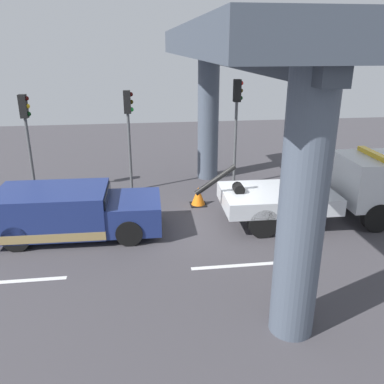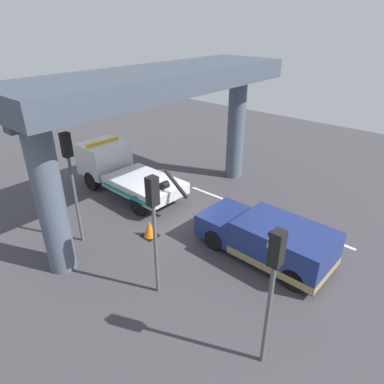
{
  "view_description": "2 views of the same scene",
  "coord_description": "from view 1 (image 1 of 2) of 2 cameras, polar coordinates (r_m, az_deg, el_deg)",
  "views": [
    {
      "loc": [
        -2.57,
        -12.38,
        5.91
      ],
      "look_at": [
        -1.02,
        -0.81,
        1.6
      ],
      "focal_mm": 37.35,
      "sensor_mm": 36.0,
      "label": 1
    },
    {
      "loc": [
        -9.6,
        9.9,
        8.18
      ],
      "look_at": [
        -0.61,
        -0.44,
        1.22
      ],
      "focal_mm": 31.84,
      "sensor_mm": 36.0,
      "label": 2
    }
  ],
  "objects": [
    {
      "name": "towed_van_green",
      "position": [
        13.6,
        -16.75,
        -2.81
      ],
      "size": [
        5.24,
        2.32,
        1.58
      ],
      "color": "navy",
      "rests_on": "ground"
    },
    {
      "name": "traffic_light_near",
      "position": [
        17.26,
        -22.58,
        9.06
      ],
      "size": [
        0.39,
        0.32,
        4.12
      ],
      "color": "#515456",
      "rests_on": "ground"
    },
    {
      "name": "overpass_structure",
      "position": [
        12.78,
        6.87,
        17.76
      ],
      "size": [
        3.6,
        12.92,
        6.46
      ],
      "color": "#4C5666",
      "rests_on": "ground"
    },
    {
      "name": "traffic_light_mid",
      "position": [
        17.13,
        6.42,
        11.5
      ],
      "size": [
        0.39,
        0.32,
        4.6
      ],
      "color": "#515456",
      "rests_on": "ground"
    },
    {
      "name": "tow_truck_white",
      "position": [
        14.77,
        19.28,
        0.5
      ],
      "size": [
        7.28,
        2.54,
        2.46
      ],
      "color": "silver",
      "rests_on": "ground"
    },
    {
      "name": "traffic_cone_orange",
      "position": [
        15.59,
        0.9,
        -0.63
      ],
      "size": [
        0.62,
        0.62,
        0.74
      ],
      "color": "orange",
      "rests_on": "ground"
    },
    {
      "name": "lane_stripe_west",
      "position": [
        11.85,
        -23.79,
        -11.57
      ],
      "size": [
        2.6,
        0.16,
        0.01
      ],
      "primitive_type": "cube",
      "color": "silver",
      "rests_on": "ground"
    },
    {
      "name": "lane_stripe_mid",
      "position": [
        11.63,
        6.35,
        -10.41
      ],
      "size": [
        2.6,
        0.16,
        0.01
      ],
      "primitive_type": "cube",
      "color": "silver",
      "rests_on": "ground"
    },
    {
      "name": "ground_plane",
      "position": [
        13.98,
        3.74,
        -5.02
      ],
      "size": [
        60.0,
        40.0,
        0.1
      ],
      "primitive_type": "cube",
      "color": "#423F44"
    },
    {
      "name": "traffic_light_far",
      "position": [
        16.68,
        -9.05,
        10.23
      ],
      "size": [
        0.39,
        0.32,
        4.22
      ],
      "color": "#515456",
      "rests_on": "ground"
    }
  ]
}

